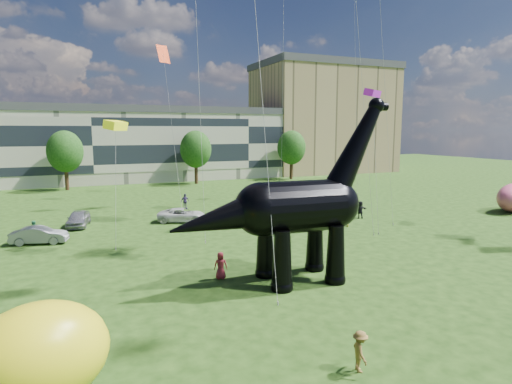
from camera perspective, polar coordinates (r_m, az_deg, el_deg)
name	(u,v)px	position (r m, az deg, el deg)	size (l,w,h in m)	color
ground	(321,315)	(21.90, 8.68, -15.89)	(220.00, 220.00, 0.00)	#16330C
terrace_row	(91,148)	(79.06, -21.10, 5.55)	(78.00, 11.00, 12.00)	beige
apartment_block	(323,121)	(96.35, 8.91, 9.36)	(28.00, 18.00, 22.00)	tan
tree_mid_left	(65,148)	(70.02, -24.13, 5.36)	(5.20, 5.20, 9.44)	#382314
tree_mid_right	(196,146)	(72.44, -8.05, 6.06)	(5.20, 5.20, 9.44)	#382314
tree_far_right	(291,145)	(79.01, 4.75, 6.28)	(5.20, 5.20, 9.44)	#382314
dinosaur_sculpture	(291,210)	(25.12, 4.68, -2.45)	(13.83, 3.90, 11.32)	black
car_silver	(78,219)	(43.31, -22.61, -3.30)	(1.76, 4.38, 1.49)	#AAABAF
car_grey	(39,235)	(38.09, -26.94, -5.16)	(1.46, 4.20, 1.38)	slate
car_white	(182,215)	(42.66, -9.79, -3.05)	(2.22, 4.82, 1.34)	silver
car_dark	(293,214)	(42.58, 4.91, -2.89)	(2.05, 5.03, 1.46)	#595960
gazebo_near	(295,191)	(51.28, 5.19, 0.12)	(3.61, 3.61, 2.45)	silver
gazebo_far	(322,185)	(57.90, 8.81, 0.98)	(4.36, 4.36, 2.45)	white
inflatable_yellow	(40,355)	(16.37, -26.89, -18.80)	(4.45, 3.42, 3.42)	yellow
visitors	(255,224)	(37.12, -0.14, -4.30)	(46.56, 41.24, 1.86)	brown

